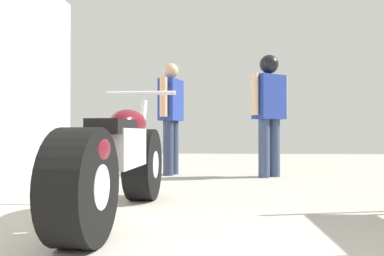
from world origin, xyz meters
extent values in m
plane|color=#A8A399|center=(0.00, 3.18, 0.00)|extent=(15.25, 15.25, 0.00)
cylinder|color=black|center=(-0.81, 3.12, 0.33)|extent=(0.27, 0.67, 0.65)
cylinder|color=silver|center=(-0.81, 3.12, 0.33)|extent=(0.26, 0.26, 0.25)
cylinder|color=black|center=(-0.89, 1.64, 0.33)|extent=(0.27, 0.67, 0.65)
cylinder|color=silver|center=(-0.89, 1.64, 0.33)|extent=(0.26, 0.26, 0.25)
cube|color=silver|center=(-0.85, 2.38, 0.51)|extent=(0.28, 0.67, 0.29)
ellipsoid|color=#5B0F19|center=(-0.84, 2.60, 0.69)|extent=(0.29, 0.54, 0.22)
cube|color=black|center=(-0.86, 2.19, 0.66)|extent=(0.25, 0.50, 0.10)
ellipsoid|color=#5B0F19|center=(-0.89, 1.69, 0.53)|extent=(0.29, 0.46, 0.25)
cylinder|color=silver|center=(-0.82, 3.08, 0.63)|extent=(0.06, 0.26, 0.59)
cylinder|color=silver|center=(-0.82, 3.04, 0.98)|extent=(0.63, 0.07, 0.04)
cylinder|color=silver|center=(-1.01, 2.08, 0.23)|extent=(0.12, 0.57, 0.09)
cylinder|color=#2D3851|center=(-0.75, 5.34, 0.40)|extent=(0.19, 0.19, 0.79)
cylinder|color=#2D3851|center=(-0.81, 5.15, 0.40)|extent=(0.19, 0.19, 0.79)
cube|color=navy|center=(-0.78, 5.25, 1.10)|extent=(0.35, 0.49, 0.61)
cylinder|color=tan|center=(-0.71, 5.51, 1.12)|extent=(0.13, 0.13, 0.56)
cylinder|color=tan|center=(-0.86, 4.99, 1.12)|extent=(0.13, 0.13, 0.56)
sphere|color=tan|center=(-0.78, 5.25, 1.53)|extent=(0.22, 0.22, 0.22)
cylinder|color=#384766|center=(0.54, 4.97, 0.40)|extent=(0.22, 0.22, 0.81)
cylinder|color=#384766|center=(0.70, 5.09, 0.40)|extent=(0.22, 0.22, 0.81)
cube|color=navy|center=(0.62, 5.03, 1.12)|extent=(0.50, 0.46, 0.62)
cylinder|color=beige|center=(0.40, 4.86, 1.14)|extent=(0.15, 0.15, 0.57)
cylinder|color=beige|center=(0.85, 5.20, 1.14)|extent=(0.15, 0.15, 0.57)
sphere|color=black|center=(0.62, 5.03, 1.56)|extent=(0.22, 0.22, 0.22)
sphere|color=black|center=(0.62, 5.03, 1.58)|extent=(0.26, 0.26, 0.26)
camera|label=1|loc=(-0.17, -0.46, 0.63)|focal=36.42mm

